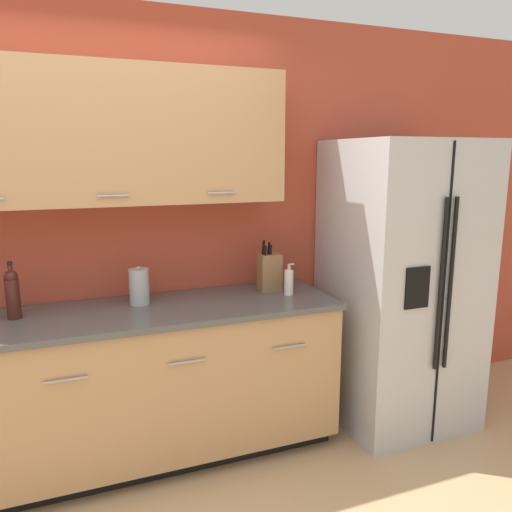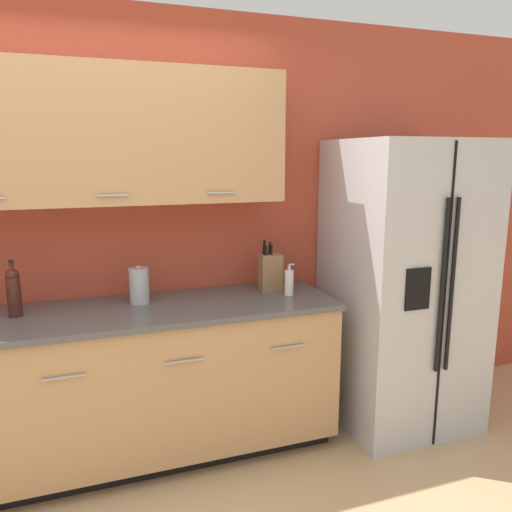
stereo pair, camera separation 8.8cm
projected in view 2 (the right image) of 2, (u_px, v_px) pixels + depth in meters
wall_back at (79, 210)px, 2.86m from camera, size 10.00×0.39×2.60m
counter_unit at (123, 386)px, 2.84m from camera, size 2.46×0.64×0.92m
refrigerator at (402, 285)px, 3.24m from camera, size 0.85×0.83×1.85m
knife_block at (270, 272)px, 3.12m from camera, size 0.13×0.10×0.32m
wine_bottle at (14, 291)px, 2.61m from camera, size 0.07×0.07×0.30m
soap_dispenser at (289, 282)px, 3.03m from camera, size 0.06×0.05×0.19m
steel_canister at (139, 286)px, 2.86m from camera, size 0.11×0.11×0.22m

